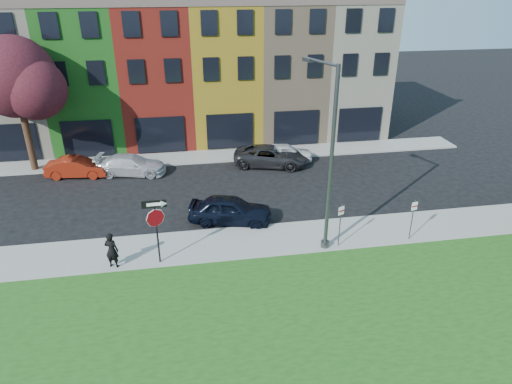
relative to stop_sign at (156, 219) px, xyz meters
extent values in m
plane|color=black|center=(4.88, -1.91, -2.33)|extent=(120.00, 120.00, 0.00)
cube|color=gray|center=(6.88, 1.09, -2.27)|extent=(40.00, 3.00, 0.12)
cube|color=gray|center=(1.88, 13.09, -2.27)|extent=(40.00, 2.40, 0.12)
cube|color=#BAB09A|center=(-10.12, 19.29, 2.67)|extent=(5.00, 10.00, 10.00)
cube|color=#2C8B26|center=(-5.12, 19.29, 2.67)|extent=(5.00, 10.00, 10.00)
cube|color=#A6261B|center=(-0.12, 19.29, 2.67)|extent=(5.00, 10.00, 10.00)
cube|color=yellow|center=(4.88, 19.29, 2.67)|extent=(5.00, 10.00, 10.00)
cube|color=#8E775B|center=(9.88, 19.29, 2.67)|extent=(5.00, 10.00, 10.00)
cube|color=beige|center=(14.88, 19.29, 2.67)|extent=(5.00, 10.00, 10.00)
cube|color=black|center=(2.38, 14.23, -0.83)|extent=(30.00, 0.12, 2.60)
cylinder|color=black|center=(0.00, 0.02, -0.70)|extent=(0.08, 0.08, 3.02)
cylinder|color=white|center=(0.00, 0.00, 0.06)|extent=(0.85, 0.07, 0.85)
cylinder|color=maroon|center=(0.00, -0.03, 0.06)|extent=(0.81, 0.06, 0.81)
cube|color=black|center=(0.00, 0.00, 0.72)|extent=(1.05, 0.09, 0.34)
cube|color=white|center=(0.00, -0.03, 0.72)|extent=(0.66, 0.05, 0.14)
imported|color=black|center=(-2.01, -0.01, -1.37)|extent=(0.86, 0.77, 1.69)
imported|color=black|center=(3.60, 3.35, -1.60)|extent=(3.85, 5.17, 1.47)
imported|color=maroon|center=(-5.44, 11.05, -1.69)|extent=(2.20, 4.20, 1.29)
imported|color=#B9BABE|center=(-2.03, 10.85, -1.68)|extent=(3.46, 5.15, 1.30)
imported|color=black|center=(7.25, 10.79, -1.64)|extent=(5.00, 6.22, 1.38)
imported|color=white|center=(8.38, 11.34, -1.68)|extent=(2.26, 4.12, 1.30)
cylinder|color=#444649|center=(7.74, -0.01, 2.06)|extent=(0.18, 0.18, 8.55)
cylinder|color=#444649|center=(7.74, -0.01, -2.06)|extent=(0.40, 0.40, 0.30)
cylinder|color=#444649|center=(7.41, 0.93, 6.24)|extent=(0.78, 1.93, 0.12)
cube|color=#444649|center=(7.04, 1.97, 6.19)|extent=(0.42, 0.60, 0.16)
cylinder|color=#444649|center=(8.40, -0.01, -1.11)|extent=(0.05, 0.05, 2.20)
cube|color=white|center=(8.40, -0.04, -0.32)|extent=(0.30, 0.14, 0.42)
cube|color=maroon|center=(8.40, -0.06, -0.32)|extent=(0.30, 0.13, 0.06)
cylinder|color=#444649|center=(12.04, -0.01, -1.16)|extent=(0.05, 0.05, 2.11)
cube|color=white|center=(12.04, -0.04, -0.40)|extent=(0.32, 0.08, 0.42)
cube|color=maroon|center=(12.04, -0.06, -0.40)|extent=(0.32, 0.07, 0.06)
cylinder|color=black|center=(-8.47, 12.56, -0.04)|extent=(0.44, 0.44, 4.34)
sphere|color=black|center=(-8.47, 12.56, 3.88)|extent=(4.99, 4.99, 4.99)
sphere|color=black|center=(-7.23, 11.81, 3.25)|extent=(3.74, 3.74, 3.74)
sphere|color=black|center=(-9.60, 13.43, 3.38)|extent=(3.49, 3.49, 3.49)
sphere|color=black|center=(-8.22, 13.06, 4.75)|extent=(3.00, 3.00, 3.00)
camera|label=1|loc=(1.39, -17.74, 9.52)|focal=32.00mm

